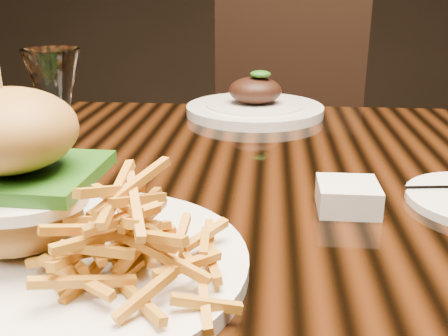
# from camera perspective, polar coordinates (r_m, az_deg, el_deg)

# --- Properties ---
(dining_table) EXTENTS (1.60, 0.90, 0.75)m
(dining_table) POSITION_cam_1_polar(r_m,az_deg,el_deg) (0.71, 0.69, -7.19)
(dining_table) COLOR black
(dining_table) RESTS_ON ground
(burger_plate) EXTENTS (0.31, 0.31, 0.21)m
(burger_plate) POSITION_cam_1_polar(r_m,az_deg,el_deg) (0.47, -17.03, -4.88)
(burger_plate) COLOR silver
(burger_plate) RESTS_ON dining_table
(ramekin) EXTENTS (0.07, 0.07, 0.03)m
(ramekin) POSITION_cam_1_polar(r_m,az_deg,el_deg) (0.60, 13.31, -3.01)
(ramekin) COLOR silver
(ramekin) RESTS_ON dining_table
(wine_glass) EXTENTS (0.06, 0.06, 0.17)m
(wine_glass) POSITION_cam_1_polar(r_m,az_deg,el_deg) (0.62, -17.94, 7.99)
(wine_glass) COLOR white
(wine_glass) RESTS_ON dining_table
(far_dish) EXTENTS (0.27, 0.27, 0.09)m
(far_dish) POSITION_cam_1_polar(r_m,az_deg,el_deg) (1.02, 3.38, 6.75)
(far_dish) COLOR silver
(far_dish) RESTS_ON dining_table
(chair_far) EXTENTS (0.50, 0.51, 0.95)m
(chair_far) POSITION_cam_1_polar(r_m,az_deg,el_deg) (1.59, 6.52, 2.77)
(chair_far) COLOR black
(chair_far) RESTS_ON ground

